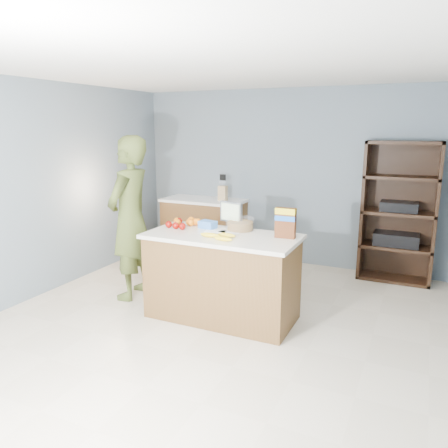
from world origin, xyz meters
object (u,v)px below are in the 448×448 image
at_px(person, 130,218).
at_px(cereal_box, 286,221).
at_px(shelving_unit, 399,215).
at_px(tv, 231,213).
at_px(counter_peninsula, 222,280).

xyz_separation_m(person, cereal_box, (1.84, 0.04, 0.13)).
xyz_separation_m(shelving_unit, tv, (-1.60, -1.72, 0.19)).
relative_size(counter_peninsula, shelving_unit, 0.87).
bearing_deg(counter_peninsula, tv, 97.88).
height_order(shelving_unit, tv, shelving_unit).
relative_size(counter_peninsula, person, 0.83).
relative_size(person, tv, 6.67).
height_order(tv, cereal_box, cereal_box).
bearing_deg(cereal_box, shelving_unit, 64.05).
distance_m(person, tv, 1.20).
height_order(shelving_unit, cereal_box, shelving_unit).
bearing_deg(person, cereal_box, 86.06).
distance_m(counter_peninsula, shelving_unit, 2.61).
height_order(person, tv, person).
xyz_separation_m(counter_peninsula, cereal_box, (0.62, 0.14, 0.66)).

